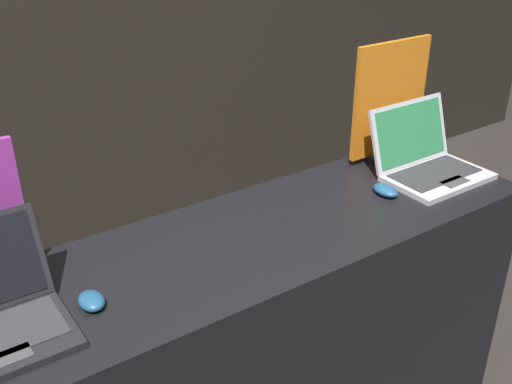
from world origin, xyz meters
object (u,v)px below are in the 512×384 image
at_px(laptop_back, 427,160).
at_px(mouse_back, 385,190).
at_px(mouse_front, 91,301).
at_px(promo_stand_back, 390,103).

relative_size(laptop_back, mouse_back, 3.70).
bearing_deg(mouse_front, mouse_back, 1.01).
distance_m(mouse_front, promo_stand_back, 1.37).
bearing_deg(promo_stand_back, mouse_front, -168.57).
height_order(mouse_back, promo_stand_back, promo_stand_back).
height_order(mouse_front, mouse_back, same).
height_order(laptop_back, promo_stand_back, promo_stand_back).
height_order(mouse_front, laptop_back, laptop_back).
xyz_separation_m(mouse_front, laptop_back, (1.33, 0.06, 0.04)).
bearing_deg(laptop_back, mouse_back, -171.53).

